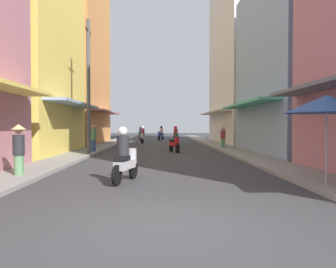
# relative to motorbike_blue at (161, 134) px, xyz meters

# --- Properties ---
(ground_plane) EXTENTS (97.76, 97.76, 0.00)m
(ground_plane) POSITION_rel_motorbike_blue_xyz_m (0.02, -12.63, -0.70)
(ground_plane) COLOR #38383A
(sidewalk_left) EXTENTS (1.65, 52.44, 0.12)m
(sidewalk_left) POSITION_rel_motorbike_blue_xyz_m (-4.44, -12.63, -0.64)
(sidewalk_left) COLOR gray
(sidewalk_left) RESTS_ON ground
(sidewalk_right) EXTENTS (1.65, 52.44, 0.12)m
(sidewalk_right) POSITION_rel_motorbike_blue_xyz_m (4.47, -12.63, -0.64)
(sidewalk_right) COLOR gray
(sidewalk_right) RESTS_ON ground
(building_left_mid) EXTENTS (7.05, 8.75, 10.85)m
(building_left_mid) POSITION_rel_motorbike_blue_xyz_m (-8.26, -17.48, 4.72)
(building_left_mid) COLOR #EFD159
(building_left_mid) RESTS_ON ground
(building_left_far) EXTENTS (7.05, 10.74, 16.25)m
(building_left_far) POSITION_rel_motorbike_blue_xyz_m (-8.26, -6.79, 7.41)
(building_left_far) COLOR #D88C4C
(building_left_far) RESTS_ON ground
(building_right_mid) EXTENTS (7.05, 9.62, 10.03)m
(building_right_mid) POSITION_rel_motorbike_blue_xyz_m (8.29, -17.56, 4.31)
(building_right_mid) COLOR #8CA5CC
(building_right_mid) RESTS_ON ground
(building_right_far) EXTENTS (7.05, 12.17, 16.34)m
(building_right_far) POSITION_rel_motorbike_blue_xyz_m (8.29, -5.99, 7.46)
(building_right_far) COLOR silver
(building_right_far) RESTS_ON ground
(motorbike_blue) EXTENTS (0.76, 1.74, 1.58)m
(motorbike_blue) POSITION_rel_motorbike_blue_xyz_m (0.00, 0.00, 0.00)
(motorbike_blue) COLOR black
(motorbike_blue) RESTS_ON ground
(motorbike_red) EXTENTS (0.69, 1.76, 0.96)m
(motorbike_red) POSITION_rel_motorbike_blue_xyz_m (0.80, -16.37, -0.20)
(motorbike_red) COLOR black
(motorbike_red) RESTS_ON ground
(motorbike_green) EXTENTS (0.55, 1.81, 1.58)m
(motorbike_green) POSITION_rel_motorbike_blue_xyz_m (1.20, -9.42, 0.00)
(motorbike_green) COLOR black
(motorbike_green) RESTS_ON ground
(motorbike_silver) EXTENTS (0.69, 1.76, 1.58)m
(motorbike_silver) POSITION_rel_motorbike_blue_xyz_m (-1.04, -26.82, 0.00)
(motorbike_silver) COLOR black
(motorbike_silver) RESTS_ON ground
(motorbike_white) EXTENTS (0.55, 1.81, 1.58)m
(motorbike_white) POSITION_rel_motorbike_blue_xyz_m (-1.67, -6.12, 0.00)
(motorbike_white) COLOR black
(motorbike_white) RESTS_ON ground
(motorbike_black) EXTENTS (0.60, 1.80, 1.58)m
(motorbike_black) POSITION_rel_motorbike_blue_xyz_m (-2.19, -0.49, 0.00)
(motorbike_black) COLOR black
(motorbike_black) RESTS_ON ground
(pedestrian_foreground) EXTENTS (0.34, 0.34, 1.67)m
(pedestrian_foreground) POSITION_rel_motorbike_blue_xyz_m (-3.91, -17.02, 0.13)
(pedestrian_foreground) COLOR #334C8C
(pedestrian_foreground) RESTS_ON ground
(pedestrian_midway) EXTENTS (0.44, 0.44, 1.65)m
(pedestrian_midway) POSITION_rel_motorbike_blue_xyz_m (-4.31, -26.14, 0.23)
(pedestrian_midway) COLOR #598C59
(pedestrian_midway) RESTS_ON ground
(pedestrian_far) EXTENTS (0.44, 0.44, 1.63)m
(pedestrian_far) POSITION_rel_motorbike_blue_xyz_m (4.24, -13.53, 0.22)
(pedestrian_far) COLOR #598C59
(pedestrian_far) RESTS_ON ground
(vendor_umbrella) EXTENTS (2.06, 2.06, 2.37)m
(vendor_umbrella) POSITION_rel_motorbike_blue_xyz_m (4.11, -28.01, 1.44)
(vendor_umbrella) COLOR #99999E
(vendor_umbrella) RESTS_ON ground
(utility_pole) EXTENTS (0.20, 1.20, 7.22)m
(utility_pole) POSITION_rel_motorbike_blue_xyz_m (-3.86, -18.44, 2.98)
(utility_pole) COLOR #4C4C4F
(utility_pole) RESTS_ON ground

